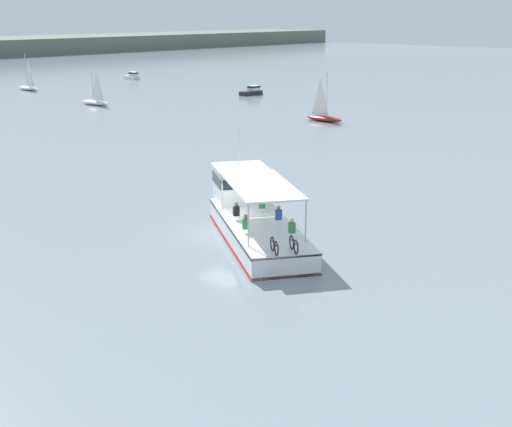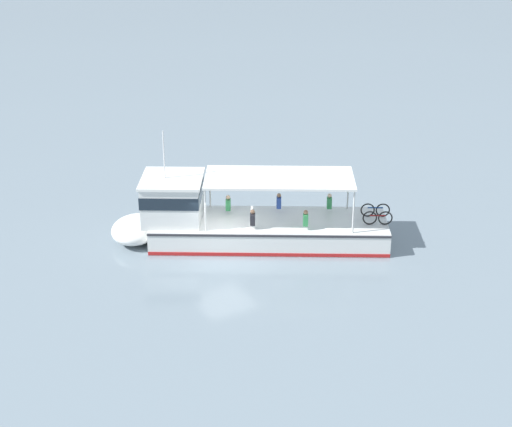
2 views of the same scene
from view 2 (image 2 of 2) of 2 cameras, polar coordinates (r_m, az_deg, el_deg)
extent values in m
plane|color=gray|center=(35.29, -2.47, -2.88)|extent=(400.00, 400.00, 0.00)
cube|color=white|center=(36.12, 0.95, -1.24)|extent=(8.75, 10.72, 1.10)
ellipsoid|color=white|center=(36.67, -8.78, -1.14)|extent=(3.67, 3.48, 1.01)
cube|color=red|center=(36.31, 0.95, -1.89)|extent=(8.78, 10.74, 0.16)
cube|color=#2D2D33|center=(35.93, 0.96, -0.56)|extent=(8.80, 10.75, 0.10)
cube|color=white|center=(35.81, -6.09, 1.01)|extent=(3.71, 3.68, 1.90)
cube|color=#19232D|center=(35.68, -6.11, 1.50)|extent=(3.79, 3.75, 0.56)
cube|color=white|center=(35.44, -6.16, 2.52)|extent=(3.94, 3.91, 0.12)
cube|color=white|center=(35.11, 1.71, 2.60)|extent=(6.22, 7.19, 0.10)
cylinder|color=silver|center=(34.37, -3.72, 0.20)|extent=(0.08, 0.08, 2.00)
cylinder|color=silver|center=(36.88, -3.37, 1.87)|extent=(0.08, 0.08, 2.00)
cylinder|color=silver|center=(34.43, 7.12, 0.10)|extent=(0.08, 0.08, 2.00)
cylinder|color=silver|center=(36.93, 6.73, 1.78)|extent=(0.08, 0.08, 2.00)
cylinder|color=silver|center=(35.08, -6.73, 4.29)|extent=(0.06, 0.06, 2.20)
sphere|color=white|center=(37.93, -4.17, -0.14)|extent=(0.36, 0.36, 0.36)
sphere|color=white|center=(37.77, 0.82, -0.19)|extent=(0.36, 0.36, 0.36)
sphere|color=white|center=(37.88, 5.51, -0.23)|extent=(0.36, 0.36, 0.36)
torus|color=black|center=(35.62, 8.29, -0.32)|extent=(0.42, 0.58, 0.66)
torus|color=black|center=(35.72, 9.41, -0.33)|extent=(0.42, 0.58, 0.66)
cylinder|color=maroon|center=(35.62, 8.86, -0.15)|extent=(0.45, 0.61, 0.06)
torus|color=black|center=(36.44, 8.14, 0.25)|extent=(0.42, 0.58, 0.66)
torus|color=black|center=(36.54, 9.23, 0.24)|extent=(0.42, 0.58, 0.66)
cylinder|color=#1E478C|center=(36.44, 8.69, 0.42)|extent=(0.45, 0.61, 0.06)
cube|color=#338C4C|center=(36.68, 5.37, 0.78)|extent=(0.39, 0.36, 0.52)
sphere|color=beige|center=(36.54, 5.39, 1.31)|extent=(0.20, 0.20, 0.20)
cube|color=#338C4C|center=(34.80, 3.64, -0.47)|extent=(0.39, 0.36, 0.52)
sphere|color=#9E7051|center=(34.65, 3.65, 0.09)|extent=(0.20, 0.20, 0.20)
cube|color=#2D4CA5|center=(36.57, 1.68, 0.80)|extent=(0.39, 0.36, 0.52)
sphere|color=#9E7051|center=(36.42, 1.68, 1.33)|extent=(0.20, 0.20, 0.20)
cube|color=black|center=(34.79, -0.25, -0.42)|extent=(0.39, 0.36, 0.52)
sphere|color=#9E7051|center=(34.64, -0.25, 0.14)|extent=(0.20, 0.20, 0.20)
cube|color=#338C4C|center=(36.35, -2.04, 0.65)|extent=(0.39, 0.36, 0.52)
sphere|color=tan|center=(36.21, -2.05, 1.19)|extent=(0.20, 0.20, 0.20)
camera|label=1|loc=(42.46, 56.02, 7.69)|focal=50.89mm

